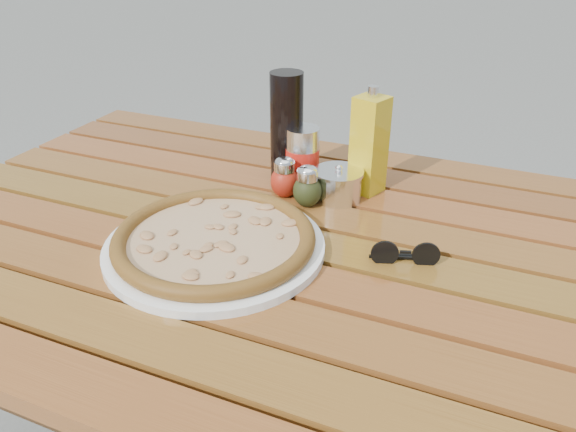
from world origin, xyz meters
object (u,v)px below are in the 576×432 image
at_px(table, 284,273).
at_px(olive_oil_cruet, 369,145).
at_px(sunglasses, 405,255).
at_px(pizza, 214,238).
at_px(oregano_shaker, 307,187).
at_px(plate, 215,246).
at_px(pepper_shaker, 284,178).
at_px(parmesan_tin, 338,184).
at_px(soda_can, 302,157).
at_px(dark_bottle, 287,127).

relative_size(table, olive_oil_cruet, 6.67).
bearing_deg(table, sunglasses, 0.13).
distance_m(table, pizza, 0.16).
bearing_deg(oregano_shaker, pizza, -111.43).
bearing_deg(plate, pizza, -45.00).
distance_m(pizza, pepper_shaker, 0.23).
bearing_deg(pepper_shaker, oregano_shaker, -20.11).
relative_size(olive_oil_cruet, sunglasses, 1.94).
bearing_deg(parmesan_tin, olive_oil_cruet, 55.24).
height_order(soda_can, parmesan_tin, soda_can).
distance_m(plate, dark_bottle, 0.32).
bearing_deg(pizza, table, 44.16).
bearing_deg(sunglasses, pepper_shaker, 133.14).
height_order(table, dark_bottle, dark_bottle).
bearing_deg(soda_can, plate, -97.44).
bearing_deg(parmesan_tin, dark_bottle, 158.70).
bearing_deg(plate, table, 44.16).
relative_size(oregano_shaker, sunglasses, 0.76).
bearing_deg(parmesan_tin, table, -102.82).
distance_m(pepper_shaker, parmesan_tin, 0.10).
bearing_deg(soda_can, olive_oil_cruet, 10.46).
distance_m(plate, sunglasses, 0.31).
relative_size(pizza, pepper_shaker, 5.44).
xyz_separation_m(pepper_shaker, oregano_shaker, (0.06, -0.02, 0.00)).
distance_m(pepper_shaker, olive_oil_cruet, 0.17).
relative_size(pizza, oregano_shaker, 5.44).
bearing_deg(dark_bottle, olive_oil_cruet, 2.64).
xyz_separation_m(pizza, pepper_shaker, (0.03, 0.23, 0.02)).
relative_size(table, oregano_shaker, 17.07).
bearing_deg(dark_bottle, sunglasses, -36.75).
bearing_deg(olive_oil_cruet, soda_can, -169.54).
bearing_deg(sunglasses, table, 161.39).
xyz_separation_m(table, sunglasses, (0.21, 0.00, 0.09)).
bearing_deg(pizza, plate, 135.00).
distance_m(plate, olive_oil_cruet, 0.37).
xyz_separation_m(pizza, sunglasses, (0.29, 0.08, -0.01)).
distance_m(pepper_shaker, oregano_shaker, 0.06).
relative_size(soda_can, sunglasses, 1.11).
relative_size(soda_can, olive_oil_cruet, 0.57).
distance_m(pepper_shaker, sunglasses, 0.30).
relative_size(pepper_shaker, soda_can, 0.68).
bearing_deg(soda_can, oregano_shaker, -62.40).
bearing_deg(olive_oil_cruet, parmesan_tin, -124.76).
distance_m(soda_can, sunglasses, 0.33).
height_order(plate, pizza, pizza).
relative_size(parmesan_tin, sunglasses, 1.16).
bearing_deg(table, pepper_shaker, 112.66).
relative_size(dark_bottle, parmesan_tin, 1.75).
height_order(pizza, oregano_shaker, oregano_shaker).
height_order(dark_bottle, soda_can, dark_bottle).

